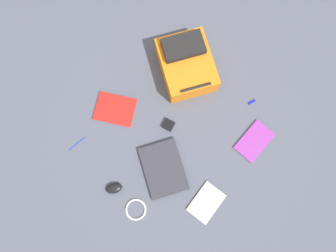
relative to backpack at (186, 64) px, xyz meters
name	(u,v)px	position (x,y,z in m)	size (l,w,h in m)	color
ground_plane	(174,130)	(0.25, -0.38, -0.10)	(4.07, 4.07, 0.00)	#4C5160
backpack	(186,64)	(0.00, 0.00, 0.00)	(0.53, 0.50, 0.23)	orange
laptop	(163,169)	(0.39, -0.61, -0.08)	(0.44, 0.40, 0.03)	#24242C
book_comic	(115,109)	(-0.14, -0.56, -0.09)	(0.34, 0.32, 0.02)	silver
book_blue	(254,141)	(0.70, -0.04, -0.09)	(0.18, 0.27, 0.02)	silver
book_manual	(206,203)	(0.75, -0.57, -0.09)	(0.19, 0.25, 0.01)	silver
computer_mouse	(114,188)	(0.25, -0.94, -0.08)	(0.07, 0.11, 0.04)	black
cable_coil	(136,210)	(0.45, -0.93, -0.09)	(0.14, 0.14, 0.01)	silver
pen_black	(77,143)	(-0.16, -0.91, -0.09)	(0.01, 0.01, 0.14)	#1933B2
earbud_pouch	(168,125)	(0.20, -0.38, -0.08)	(0.07, 0.07, 0.03)	black
usb_stick	(252,102)	(0.50, 0.16, -0.09)	(0.02, 0.06, 0.01)	#191999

